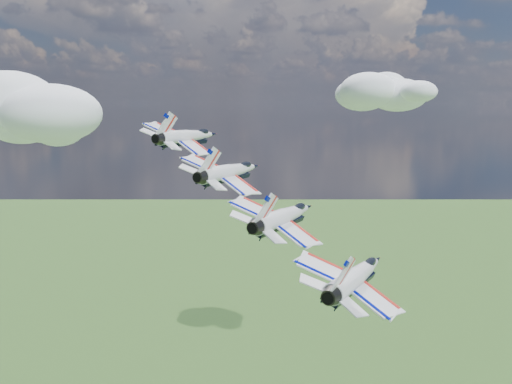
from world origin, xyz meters
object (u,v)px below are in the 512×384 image
(jet_2, at_px, (285,216))
(jet_0, at_px, (188,136))
(jet_1, at_px, (231,171))
(jet_3, at_px, (357,275))

(jet_2, bearing_deg, jet_0, 152.71)
(jet_0, bearing_deg, jet_1, -27.29)
(jet_0, relative_size, jet_3, 1.00)
(jet_0, distance_m, jet_3, 34.61)
(jet_1, bearing_deg, jet_0, 152.71)
(jet_3, bearing_deg, jet_1, 152.71)
(jet_1, relative_size, jet_3, 1.00)
(jet_0, relative_size, jet_2, 1.00)
(jet_1, xyz_separation_m, jet_2, (8.02, -7.44, -3.66))
(jet_2, distance_m, jet_3, 11.54)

